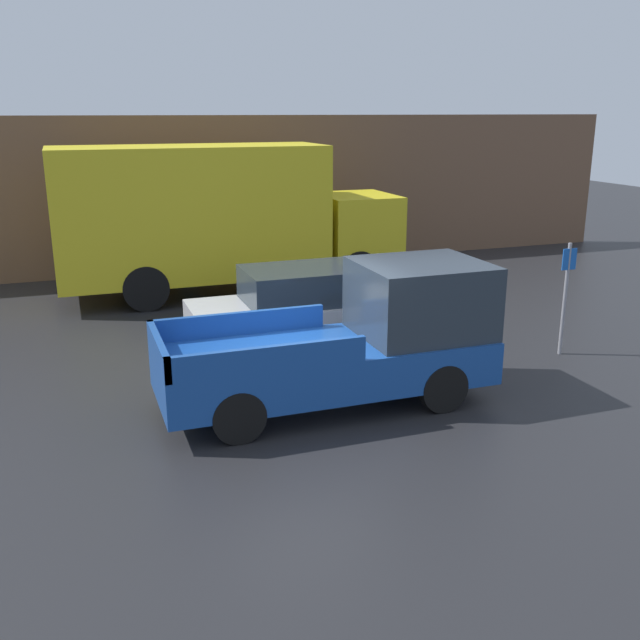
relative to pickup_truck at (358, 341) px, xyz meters
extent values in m
plane|color=#232326|center=(-0.86, 0.09, -1.01)|extent=(60.00, 60.00, 0.00)
cube|color=brown|center=(-0.86, 10.70, 1.18)|extent=(28.00, 0.15, 4.37)
cube|color=#194799|center=(-0.54, 0.00, -0.32)|extent=(5.21, 1.91, 0.67)
cube|color=#28333D|center=(1.08, 0.00, 0.60)|extent=(1.98, 1.80, 1.17)
cube|color=#194799|center=(-1.71, 0.91, 0.20)|extent=(2.87, 0.10, 0.37)
cube|color=#194799|center=(-1.71, -0.91, 0.20)|extent=(2.87, 0.10, 0.37)
cube|color=#194799|center=(-3.09, 0.00, 0.20)|extent=(0.10, 1.91, 0.37)
cylinder|color=black|center=(1.08, 0.84, -0.62)|extent=(0.78, 0.26, 0.78)
cylinder|color=black|center=(1.08, -0.84, -0.62)|extent=(0.78, 0.26, 0.78)
cylinder|color=black|center=(-2.15, 0.84, -0.62)|extent=(0.78, 0.26, 0.78)
cylinder|color=black|center=(-2.15, -0.84, -0.62)|extent=(0.78, 0.26, 0.78)
cube|color=silver|center=(0.05, 3.23, -0.45)|extent=(4.31, 1.85, 0.57)
cube|color=#28333D|center=(0.18, 3.23, 0.17)|extent=(2.37, 1.63, 0.67)
cylinder|color=black|center=(1.39, 4.05, -0.69)|extent=(0.64, 0.22, 0.64)
cylinder|color=black|center=(1.39, 2.40, -0.69)|extent=(0.64, 0.22, 0.64)
cylinder|color=black|center=(-1.28, 4.05, -0.69)|extent=(0.64, 0.22, 0.64)
cylinder|color=black|center=(-1.28, 2.40, -0.69)|extent=(0.64, 0.22, 0.64)
cube|color=gold|center=(3.13, 7.64, 0.43)|extent=(1.89, 2.19, 1.86)
cube|color=gold|center=(-1.24, 7.64, 1.09)|extent=(6.51, 2.31, 3.19)
cylinder|color=black|center=(2.79, 8.66, -0.47)|extent=(1.07, 0.30, 1.07)
cylinder|color=black|center=(2.79, 6.62, -0.47)|extent=(1.07, 0.30, 1.07)
cylinder|color=black|center=(-2.57, 8.66, -0.47)|extent=(1.07, 0.30, 1.07)
cylinder|color=black|center=(-2.57, 6.62, -0.47)|extent=(1.07, 0.30, 1.07)
cylinder|color=gray|center=(4.54, 0.78, 0.07)|extent=(0.07, 0.07, 2.16)
cube|color=blue|center=(4.54, 0.76, 0.85)|extent=(0.30, 0.02, 0.40)
cube|color=#194CB2|center=(-1.00, 10.38, -0.50)|extent=(0.45, 0.40, 1.01)
camera|label=1|loc=(-4.16, -9.87, 3.49)|focal=40.00mm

